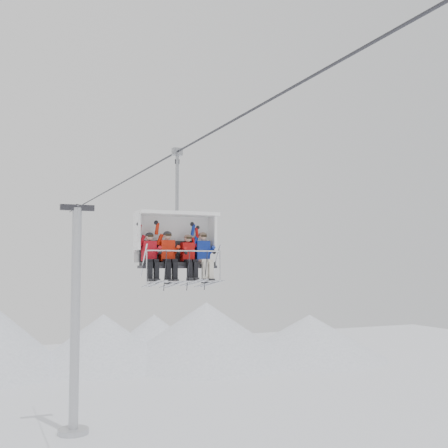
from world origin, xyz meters
name	(u,v)px	position (x,y,z in m)	size (l,w,h in m)	color
ridgeline	(21,342)	(-1.58, 42.05, 2.84)	(72.00, 21.00, 7.00)	white
lift_tower_right	(75,334)	(0.00, 22.00, 5.78)	(2.00, 1.80, 13.48)	#ACAEB3
haul_cable	(224,126)	(0.00, 0.00, 13.30)	(0.06, 0.06, 50.00)	#2F2E34
chairlift_carrier	(175,239)	(0.00, 3.62, 10.68)	(2.42, 1.17, 3.98)	black
skier_far_left	(150,255)	(-0.86, 3.31, 10.19)	(0.39, 1.69, 1.57)	#B20D19
skier_center_left	(168,255)	(-0.32, 3.31, 10.22)	(0.41, 1.69, 1.64)	red
skier_center_right	(189,256)	(0.32, 3.30, 10.18)	(0.37, 1.69, 1.51)	red
skier_far_right	(204,255)	(0.79, 3.31, 10.21)	(0.41, 1.69, 1.63)	navy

